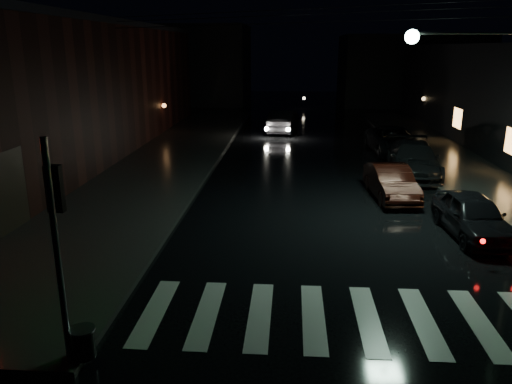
% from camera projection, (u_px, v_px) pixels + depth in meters
% --- Properties ---
extents(ground, '(120.00, 120.00, 0.00)m').
position_uv_depth(ground, '(203.00, 325.00, 10.80)').
color(ground, black).
rests_on(ground, ground).
extents(sidewalk_left, '(6.00, 44.00, 0.15)m').
position_uv_depth(sidewalk_left, '(152.00, 168.00, 24.53)').
color(sidewalk_left, '#282826').
rests_on(sidewalk_left, ground).
extents(sidewalk_right, '(4.00, 44.00, 0.15)m').
position_uv_depth(sidewalk_right, '(464.00, 173.00, 23.50)').
color(sidewalk_right, '#282826').
rests_on(sidewalk_right, ground).
extents(building_left, '(10.00, 36.00, 7.00)m').
position_uv_depth(building_left, '(26.00, 93.00, 25.96)').
color(building_left, black).
rests_on(building_left, ground).
extents(building_far_left, '(14.00, 10.00, 8.00)m').
position_uv_depth(building_far_left, '(182.00, 65.00, 53.46)').
color(building_far_left, black).
rests_on(building_far_left, ground).
extents(building_far_right, '(14.00, 10.00, 7.00)m').
position_uv_depth(building_far_right, '(409.00, 70.00, 51.97)').
color(building_far_right, black).
rests_on(building_far_right, ground).
extents(crosswalk, '(9.00, 3.00, 0.01)m').
position_uv_depth(crosswalk, '(341.00, 318.00, 11.07)').
color(crosswalk, beige).
rests_on(crosswalk, ground).
extents(signal_pole_corner, '(0.68, 0.61, 4.20)m').
position_uv_depth(signal_pole_corner, '(71.00, 289.00, 9.11)').
color(signal_pole_corner, slate).
rests_on(signal_pole_corner, ground).
extents(parked_car_a, '(1.84, 4.08, 1.36)m').
position_uv_depth(parked_car_a, '(473.00, 216.00, 15.73)').
color(parked_car_a, black).
rests_on(parked_car_a, ground).
extents(parked_car_b, '(1.70, 4.09, 1.32)m').
position_uv_depth(parked_car_b, '(391.00, 182.00, 19.70)').
color(parked_car_b, black).
rests_on(parked_car_b, ground).
extents(parked_car_c, '(2.69, 5.52, 1.55)m').
position_uv_depth(parked_car_c, '(413.00, 159.00, 23.20)').
color(parked_car_c, black).
rests_on(parked_car_c, ground).
extents(parked_car_d, '(2.76, 5.48, 1.49)m').
position_uv_depth(parked_car_d, '(394.00, 141.00, 27.95)').
color(parked_car_d, black).
rests_on(parked_car_d, ground).
extents(oncoming_car, '(2.27, 4.94, 1.57)m').
position_uv_depth(oncoming_car, '(284.00, 121.00, 35.07)').
color(oncoming_car, black).
rests_on(oncoming_car, ground).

